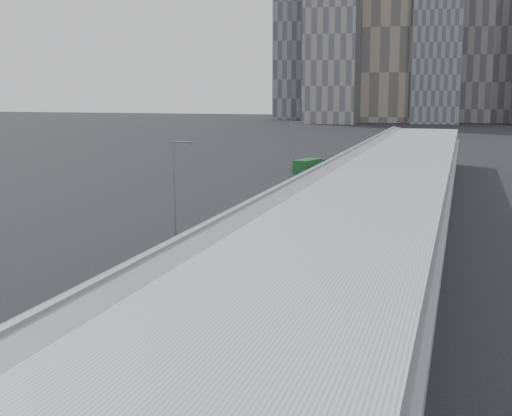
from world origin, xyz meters
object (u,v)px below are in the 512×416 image
at_px(street_lamp_near, 176,188).
at_px(bus_6, 331,183).
at_px(street_lamp_far, 292,148).
at_px(bus_2, 151,298).
at_px(suv, 335,160).
at_px(bus_4, 266,220).
at_px(bus_5, 299,199).
at_px(bus_1, 34,371).
at_px(shipping_container, 308,166).
at_px(bus_3, 245,240).

bearing_deg(street_lamp_near, bus_6, 79.65).
bearing_deg(street_lamp_near, street_lamp_far, 90.47).
height_order(bus_2, street_lamp_near, street_lamp_near).
bearing_deg(bus_2, suv, 95.22).
height_order(bus_4, street_lamp_near, street_lamp_near).
relative_size(bus_5, street_lamp_near, 1.26).
bearing_deg(bus_2, bus_6, 91.17).
height_order(bus_5, street_lamp_near, street_lamp_near).
relative_size(bus_1, shipping_container, 1.99).
relative_size(bus_2, bus_6, 1.01).
bearing_deg(bus_6, bus_4, -89.54).
bearing_deg(bus_3, shipping_container, 103.25).
relative_size(bus_1, bus_3, 0.91).
height_order(bus_2, bus_5, bus_5).
bearing_deg(bus_1, bus_3, 90.95).
bearing_deg(bus_6, bus_1, -88.43).
relative_size(bus_1, street_lamp_near, 1.29).
height_order(bus_1, street_lamp_near, street_lamp_near).
bearing_deg(street_lamp_near, suv, 89.44).
distance_m(bus_5, street_lamp_near, 24.16).
bearing_deg(street_lamp_far, bus_6, -45.20).
distance_m(shipping_container, suv, 14.89).
bearing_deg(bus_5, bus_3, -89.18).
bearing_deg(bus_1, bus_4, 92.98).
relative_size(bus_2, shipping_container, 1.93).
bearing_deg(bus_4, bus_1, -89.94).
height_order(bus_1, suv, bus_1).
xyz_separation_m(bus_1, bus_4, (0.02, 39.94, -0.04)).
bearing_deg(bus_5, street_lamp_near, -106.12).
distance_m(bus_3, bus_6, 40.63).
xyz_separation_m(bus_2, shipping_container, (-7.60, 81.36, -0.32)).
distance_m(bus_3, suv, 79.11).
relative_size(bus_1, bus_5, 1.02).
bearing_deg(suv, bus_5, -66.51).
bearing_deg(bus_1, suv, 95.77).
height_order(street_lamp_far, suv, street_lamp_far).
xyz_separation_m(bus_1, suv, (-5.22, 108.25, -0.71)).
distance_m(bus_1, bus_5, 54.54).
relative_size(bus_6, shipping_container, 1.91).
xyz_separation_m(bus_2, street_lamp_far, (-6.63, 65.33, 4.03)).
relative_size(bus_6, suv, 2.03).
xyz_separation_m(street_lamp_near, street_lamp_far, (-0.38, 45.99, -0.07)).
bearing_deg(street_lamp_near, bus_5, 75.50).
bearing_deg(suv, bus_6, -62.72).
bearing_deg(bus_6, bus_2, -88.33).
relative_size(street_lamp_far, shipping_container, 1.52).
bearing_deg(bus_3, bus_4, 101.41).
height_order(bus_1, bus_3, bus_3).
bearing_deg(bus_4, street_lamp_near, -125.27).
bearing_deg(bus_6, shipping_container, 112.07).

